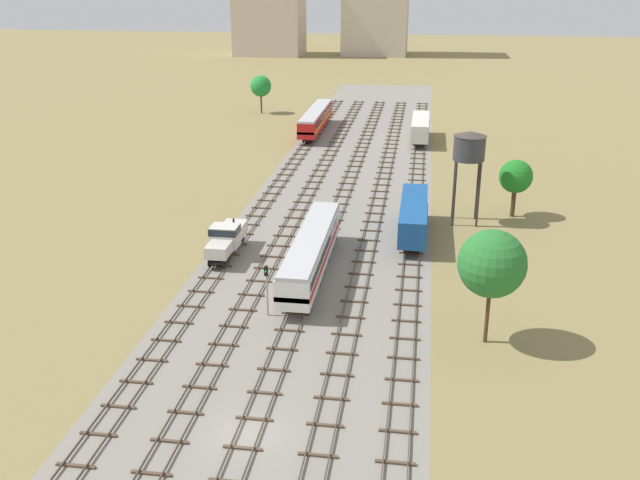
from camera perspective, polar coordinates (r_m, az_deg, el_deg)
The scene contains 17 objects.
ground_plane at distance 95.93m, azimuth 2.28°, elevation 4.63°, with size 480.00×480.00×0.00m, color olive.
ballast_bed at distance 95.93m, azimuth 2.28°, elevation 4.63°, with size 22.33×176.00×0.01m, color gray.
track_far_left at distance 98.19m, azimuth -3.00°, elevation 5.08°, with size 2.40×126.00×0.29m.
track_left at distance 97.41m, azimuth -0.34°, elevation 4.98°, with size 2.40×126.00×0.29m.
track_centre_left at distance 96.84m, azimuth 2.35°, elevation 4.87°, with size 2.40×126.00×0.29m.
track_centre at distance 96.49m, azimuth 5.06°, elevation 4.74°, with size 2.40×126.00×0.29m.
track_centre_right at distance 96.35m, azimuth 7.79°, elevation 4.60°, with size 2.40×126.00×0.29m.
diesel_railcar_centre_left_nearest at distance 65.61m, azimuth -0.71°, elevation -0.82°, with size 2.96×20.50×3.80m.
shunter_loco_far_left_near at distance 71.00m, azimuth -7.57°, elevation 0.22°, with size 2.74×8.46×3.10m.
freight_boxcar_centre_right_mid at distance 76.16m, azimuth 7.56°, elevation 2.01°, with size 2.87×14.00×3.60m.
freight_boxcar_centre_right_midfar at distance 120.64m, azimuth 8.10°, elevation 9.03°, with size 2.87×14.00×3.60m.
passenger_coach_far_left_far at distance 126.20m, azimuth -0.33°, elevation 9.83°, with size 2.96×22.00×3.80m.
water_tower at distance 79.93m, azimuth 11.97°, elevation 7.32°, with size 3.66×3.66×10.50m.
signal_post_nearest at distance 58.02m, azimuth -4.32°, elevation -3.50°, with size 0.28×0.47×4.61m.
lineside_tree_0 at distance 84.27m, azimuth 15.53°, elevation 4.94°, with size 3.84×3.84×6.75m.
lineside_tree_1 at distance 144.12m, azimuth -4.80°, elevation 12.27°, with size 4.15×4.15×7.48m.
lineside_tree_2 at distance 53.93m, azimuth 13.72°, elevation -1.88°, with size 5.16×5.16×9.14m.
Camera 1 is at (9.78, -35.56, 26.91)m, focal length 39.65 mm.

